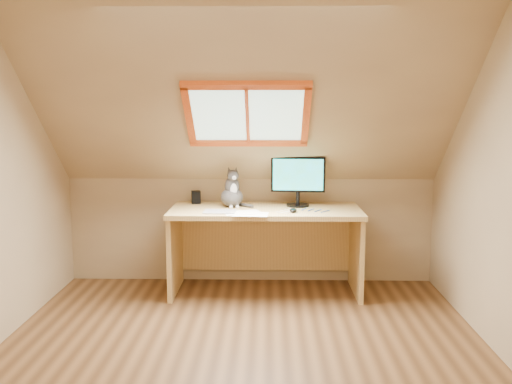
{
  "coord_description": "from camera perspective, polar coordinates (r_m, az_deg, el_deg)",
  "views": [
    {
      "loc": [
        0.17,
        -3.66,
        1.69
      ],
      "look_at": [
        0.07,
        1.0,
        0.99
      ],
      "focal_mm": 40.0,
      "sensor_mm": 36.0,
      "label": 1
    }
  ],
  "objects": [
    {
      "name": "cables",
      "position": [
        5.02,
        4.81,
        -1.86
      ],
      "size": [
        0.51,
        0.26,
        0.01
      ],
      "color": "silver",
      "rests_on": "desk"
    },
    {
      "name": "room_shell",
      "position": [
        3.58,
        -1.53,
        4.43
      ],
      "size": [
        3.52,
        3.52,
        2.41
      ],
      "color": "tan",
      "rests_on": "ground"
    },
    {
      "name": "monitor",
      "position": [
        5.21,
        4.23,
        1.41
      ],
      "size": [
        0.49,
        0.21,
        0.45
      ],
      "color": "black",
      "rests_on": "desk"
    },
    {
      "name": "ground",
      "position": [
        4.04,
        -1.38,
        -16.16
      ],
      "size": [
        3.5,
        3.5,
        0.0
      ],
      "primitive_type": "plane",
      "color": "brown",
      "rests_on": "ground"
    },
    {
      "name": "mouse",
      "position": [
        4.95,
        3.74,
        -1.84
      ],
      "size": [
        0.07,
        0.11,
        0.03
      ],
      "primitive_type": "ellipsoid",
      "rotation": [
        0.0,
        0.0,
        -0.06
      ],
      "color": "black",
      "rests_on": "desk"
    },
    {
      "name": "desk",
      "position": [
        5.24,
        0.95,
        -4.02
      ],
      "size": [
        1.71,
        0.75,
        0.78
      ],
      "color": "#DEB969",
      "rests_on": "ground"
    },
    {
      "name": "desk_speaker",
      "position": [
        5.41,
        -6.01,
        -0.52
      ],
      "size": [
        0.1,
        0.1,
        0.12
      ],
      "primitive_type": "cube",
      "rotation": [
        0.0,
        0.0,
        0.2
      ],
      "color": "black",
      "rests_on": "desk"
    },
    {
      "name": "papers",
      "position": [
        4.87,
        -0.88,
        -2.16
      ],
      "size": [
        0.35,
        0.3,
        0.01
      ],
      "color": "white",
      "rests_on": "desk"
    },
    {
      "name": "graphics_tablet",
      "position": [
        4.94,
        -3.65,
        -1.99
      ],
      "size": [
        0.28,
        0.21,
        0.01
      ],
      "primitive_type": "cube",
      "rotation": [
        0.0,
        0.0,
        -0.05
      ],
      "color": "#B2B2B7",
      "rests_on": "desk"
    },
    {
      "name": "cat",
      "position": [
        5.19,
        -2.41,
        -0.04
      ],
      "size": [
        0.26,
        0.29,
        0.37
      ],
      "color": "#4B4643",
      "rests_on": "desk"
    }
  ]
}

